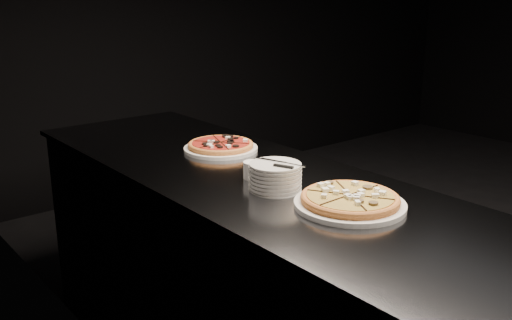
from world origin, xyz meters
TOP-DOWN VIEW (x-y plane):
  - wall_left at (-2.50, 0.00)m, footprint 0.02×5.00m
  - wall_back at (0.00, 2.50)m, footprint 5.00×0.02m
  - counter at (-2.13, 0.00)m, footprint 0.74×2.44m
  - pizza_mushroom at (-2.10, -0.42)m, footprint 0.35×0.35m
  - pizza_tomato at (-2.02, 0.37)m, footprint 0.32×0.32m
  - plate_stack at (-2.17, -0.15)m, footprint 0.18×0.18m
  - cutlery at (-2.16, -0.17)m, footprint 0.06×0.19m
  - ramekin at (-2.15, -0.01)m, footprint 0.07×0.07m

SIDE VIEW (x-z plane):
  - counter at x=-2.13m, z-range 0.00..0.92m
  - pizza_tomato at x=-2.02m, z-range 0.92..0.96m
  - pizza_mushroom at x=-2.10m, z-range 0.92..0.96m
  - ramekin at x=-2.15m, z-range 0.92..0.98m
  - plate_stack at x=-2.17m, z-range 0.92..1.01m
  - cutlery at x=-2.16m, z-range 1.01..1.02m
  - wall_left at x=-2.50m, z-range 0.00..2.80m
  - wall_back at x=0.00m, z-range 0.00..2.80m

